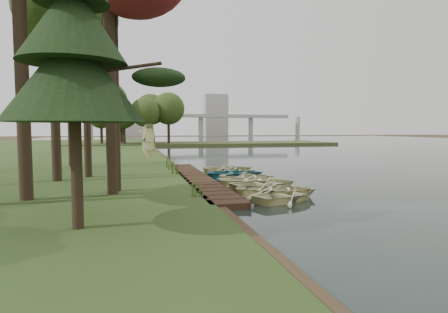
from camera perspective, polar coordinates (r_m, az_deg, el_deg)
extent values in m
plane|color=#3D2F1D|center=(22.16, -0.15, -3.78)|extent=(300.00, 300.00, 0.00)
cube|color=black|center=(54.32, 26.68, 0.56)|extent=(130.00, 200.00, 0.05)
cube|color=#342014|center=(21.82, -4.25, -3.52)|extent=(1.60, 16.00, 0.30)
cube|color=#39421D|center=(72.59, -3.21, 1.98)|extent=(50.00, 14.00, 0.45)
cylinder|color=black|center=(72.06, -21.83, 3.75)|extent=(0.50, 0.50, 4.80)
sphere|color=#2E4216|center=(72.14, -21.91, 6.61)|extent=(5.60, 5.60, 5.60)
cylinder|color=black|center=(71.42, -16.51, 3.88)|extent=(0.50, 0.50, 4.80)
sphere|color=#2E4216|center=(71.50, -16.58, 6.77)|extent=(5.60, 5.60, 5.60)
cylinder|color=black|center=(71.40, -11.15, 3.98)|extent=(0.50, 0.50, 4.80)
sphere|color=#2E4216|center=(71.48, -11.19, 6.86)|extent=(5.60, 5.60, 5.60)
cylinder|color=black|center=(72.00, -5.83, 4.04)|extent=(0.50, 0.50, 4.80)
sphere|color=#2E4216|center=(72.08, -5.85, 6.90)|extent=(5.60, 5.60, 5.60)
cylinder|color=black|center=(73.21, -0.64, 4.06)|extent=(0.50, 0.50, 4.80)
sphere|color=#2E4216|center=(73.28, -0.65, 6.88)|extent=(5.60, 5.60, 5.60)
cylinder|color=black|center=(74.98, 4.34, 4.05)|extent=(0.50, 0.50, 4.80)
sphere|color=#2E4216|center=(75.06, 4.36, 6.80)|extent=(5.60, 5.60, 5.60)
cylinder|color=black|center=(77.30, 9.06, 4.02)|extent=(0.50, 0.50, 4.80)
sphere|color=#2E4216|center=(77.37, 9.09, 6.68)|extent=(5.60, 5.60, 5.60)
cube|color=#A5A5A0|center=(142.22, -7.56, 6.19)|extent=(90.00, 4.00, 1.20)
cylinder|color=#A5A5A0|center=(142.12, -19.69, 4.37)|extent=(1.80, 1.80, 8.00)
cylinder|color=#A5A5A0|center=(141.43, -11.59, 4.53)|extent=(1.80, 1.80, 8.00)
cylinder|color=#A5A5A0|center=(143.55, -3.56, 4.61)|extent=(1.80, 1.80, 8.00)
cylinder|color=#A5A5A0|center=(148.36, 4.09, 4.59)|extent=(1.80, 1.80, 8.00)
cylinder|color=#A5A5A0|center=(155.61, 11.15, 4.51)|extent=(1.80, 1.80, 8.00)
cube|color=#A5A5A0|center=(165.22, -1.35, 6.30)|extent=(10.00, 8.00, 18.00)
cube|color=#A5A5A0|center=(166.36, -13.64, 5.13)|extent=(8.00, 8.00, 12.00)
imported|color=beige|center=(16.07, 9.64, -5.51)|extent=(3.93, 3.45, 0.68)
imported|color=beige|center=(17.08, 7.86, -4.79)|extent=(4.27, 3.68, 0.74)
imported|color=beige|center=(18.79, 6.27, -3.95)|extent=(4.01, 3.19, 0.75)
imported|color=beige|center=(20.09, 4.14, -3.45)|extent=(3.78, 2.95, 0.72)
imported|color=beige|center=(21.79, 3.41, -2.91)|extent=(3.74, 3.16, 0.66)
imported|color=teal|center=(23.15, 1.68, -2.41)|extent=(3.81, 2.97, 0.72)
imported|color=beige|center=(24.87, 1.23, -2.04)|extent=(3.70, 3.20, 0.64)
imported|color=beige|center=(26.00, 0.54, -1.69)|extent=(3.76, 2.93, 0.71)
imported|color=beige|center=(31.60, -11.27, -0.30)|extent=(3.92, 3.71, 0.66)
cylinder|color=black|center=(16.89, -17.00, 14.18)|extent=(0.47, 0.47, 11.52)
cylinder|color=black|center=(16.98, -28.66, 16.94)|extent=(0.51, 0.51, 13.35)
cylinder|color=black|center=(17.49, -16.43, 11.16)|extent=(0.44, 0.44, 9.90)
cylinder|color=black|center=(22.17, -24.55, 12.65)|extent=(0.49, 0.49, 12.36)
cylinder|color=black|center=(23.05, -20.21, 7.95)|extent=(0.42, 0.42, 8.77)
ellipsoid|color=#2E4216|center=(23.76, -20.50, 18.56)|extent=(4.48, 4.48, 3.81)
cylinder|color=black|center=(29.02, -24.63, 10.97)|extent=(0.50, 0.50, 12.76)
cylinder|color=black|center=(30.34, -22.43, 8.74)|extent=(0.45, 0.45, 10.67)
ellipsoid|color=#2E4216|center=(31.25, -22.72, 18.53)|extent=(4.93, 4.93, 4.19)
cylinder|color=black|center=(11.19, -21.56, -1.47)|extent=(0.32, 0.32, 3.48)
cone|color=black|center=(11.24, -21.92, 11.54)|extent=(3.80, 3.80, 2.60)
cone|color=black|center=(11.51, -22.13, 18.58)|extent=(2.90, 2.90, 2.25)
cone|color=#3F661E|center=(15.66, -4.27, -4.29)|extent=(0.60, 0.60, 0.94)
cone|color=#3F661E|center=(23.49, -7.43, -1.46)|extent=(0.60, 0.60, 0.94)
cone|color=#3F661E|center=(25.70, -7.97, -0.89)|extent=(0.60, 0.60, 1.02)
cone|color=#3F661E|center=(27.25, -8.29, -0.67)|extent=(0.60, 0.60, 0.96)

